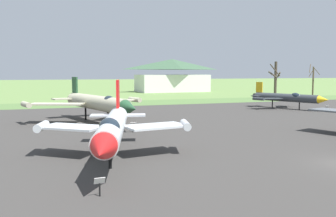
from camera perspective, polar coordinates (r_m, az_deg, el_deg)
The scene contains 11 objects.
asphalt_apron at distance 39.39m, azimuth 8.40°, elevation -2.93°, with size 104.30×55.81×0.05m, color #383533.
grass_verge_strip at distance 70.91m, azimuth -4.63°, elevation 0.86°, with size 164.30×12.00×0.06m, color #50703A.
jet_fighter_front_right at distance 24.73m, azimuth -8.47°, elevation -2.85°, with size 10.90×15.71×5.18m.
info_placard_front_right at distance 17.88m, azimuth -10.42°, elevation -11.42°, with size 0.52×0.23×0.96m.
jet_fighter_rear_center at distance 61.95m, azimuth 17.72°, elevation 1.62°, with size 9.43×12.55×4.20m.
info_placard_rear_center at distance 58.85m, azimuth 23.13°, elevation 0.06°, with size 0.49×0.31×1.05m.
jet_fighter_rear_left at distance 42.90m, azimuth -10.87°, elevation 0.90°, with size 14.54×17.06×5.22m.
info_placard_rear_left at distance 35.93m, azimuth -5.41°, elevation -2.67°, with size 0.61×0.36×1.03m.
bare_tree_left_of_center at distance 86.17m, azimuth 16.11°, elevation 4.37°, with size 2.73×2.44×8.21m.
bare_tree_center at distance 94.91m, azimuth 21.29°, elevation 4.03°, with size 2.20×2.31×7.83m.
visitor_building at distance 113.02m, azimuth 0.62°, elevation 5.05°, with size 22.10×11.50×9.83m.
Camera 1 is at (-18.45, -17.58, 5.77)m, focal length 39.84 mm.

